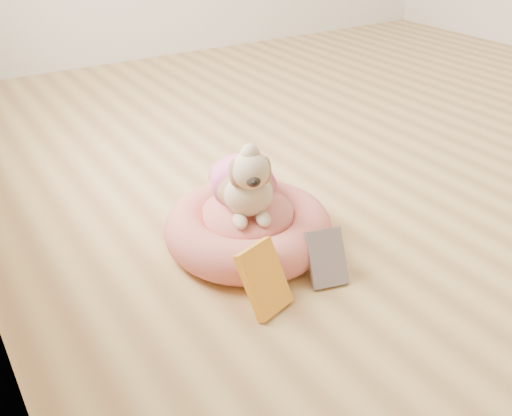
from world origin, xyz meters
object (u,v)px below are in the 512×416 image
pet_bed (248,228)px  book_white (327,258)px  dog (245,170)px  book_yellow (264,279)px

pet_bed → book_white: 0.31m
dog → book_yellow: (-0.13, -0.32, -0.18)m
dog → book_yellow: bearing=-90.6°
pet_bed → book_white: (0.10, -0.29, 0.01)m
dog → book_white: dog is taller
dog → book_white: bearing=-49.8°
dog → book_white: 0.38m
pet_bed → dog: 0.21m
pet_bed → dog: dog is taller
pet_bed → book_yellow: book_yellow is taller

